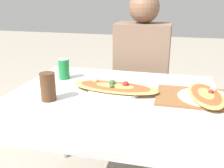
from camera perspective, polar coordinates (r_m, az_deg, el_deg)
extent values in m
cube|color=silver|center=(1.35, -0.21, -3.53)|extent=(1.08, 0.96, 0.04)
cylinder|color=#99999E|center=(2.02, -10.64, -7.20)|extent=(0.05, 0.05, 0.68)
cylinder|color=#99999E|center=(1.87, 18.03, -10.18)|extent=(0.05, 0.05, 0.68)
cube|color=#4C4C4C|center=(2.12, 6.39, -2.76)|extent=(0.40, 0.40, 0.04)
cube|color=#4C4C4C|center=(2.22, 7.29, 4.80)|extent=(0.38, 0.03, 0.44)
cylinder|color=#38383D|center=(2.05, 10.26, -10.90)|extent=(0.03, 0.03, 0.42)
cylinder|color=#38383D|center=(2.09, 0.80, -9.93)|extent=(0.03, 0.03, 0.42)
cylinder|color=#38383D|center=(2.35, 10.90, -6.86)|extent=(0.03, 0.03, 0.42)
cylinder|color=#38383D|center=(2.39, 2.70, -6.11)|extent=(0.03, 0.03, 0.42)
cylinder|color=#2D2D38|center=(2.08, 8.14, -9.69)|extent=(0.10, 0.10, 0.46)
cylinder|color=#2D2D38|center=(2.10, 3.22, -9.20)|extent=(0.10, 0.10, 0.46)
cube|color=brown|center=(2.00, 6.58, 4.97)|extent=(0.40, 0.25, 0.56)
sphere|color=brown|center=(1.94, 7.02, 16.22)|extent=(0.22, 0.22, 0.22)
cylinder|color=white|center=(1.42, 0.52, -1.31)|extent=(0.28, 0.28, 0.01)
ellipsoid|color=tan|center=(1.41, 0.52, -0.66)|extent=(0.49, 0.23, 0.02)
ellipsoid|color=#C14C28|center=(1.41, 0.52, -0.43)|extent=(0.40, 0.19, 0.01)
sphere|color=beige|center=(1.48, -3.65, 0.84)|extent=(0.03, 0.03, 0.03)
sphere|color=#335928|center=(1.43, 0.04, 0.30)|extent=(0.04, 0.04, 0.04)
sphere|color=maroon|center=(1.41, 3.01, -0.01)|extent=(0.03, 0.03, 0.03)
sphere|color=#335928|center=(1.38, -0.02, -0.53)|extent=(0.03, 0.03, 0.03)
cylinder|color=#197233|center=(1.64, -10.41, 3.19)|extent=(0.07, 0.07, 0.12)
cylinder|color=silver|center=(1.63, -10.53, 5.32)|extent=(0.06, 0.06, 0.00)
cylinder|color=#4C2D19|center=(1.32, -13.76, -0.57)|extent=(0.07, 0.07, 0.14)
cube|color=brown|center=(1.38, 17.32, -2.76)|extent=(0.37, 0.29, 0.01)
cylinder|color=white|center=(1.39, 19.64, -2.90)|extent=(0.27, 0.27, 0.01)
ellipsoid|color=tan|center=(1.38, 19.72, -2.25)|extent=(0.21, 0.38, 0.02)
ellipsoid|color=#C14C28|center=(1.38, 19.74, -2.01)|extent=(0.17, 0.31, 0.01)
sphere|color=beige|center=(1.42, 21.10, -1.18)|extent=(0.03, 0.03, 0.03)
sphere|color=maroon|center=(1.39, 20.74, -1.61)|extent=(0.03, 0.03, 0.03)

